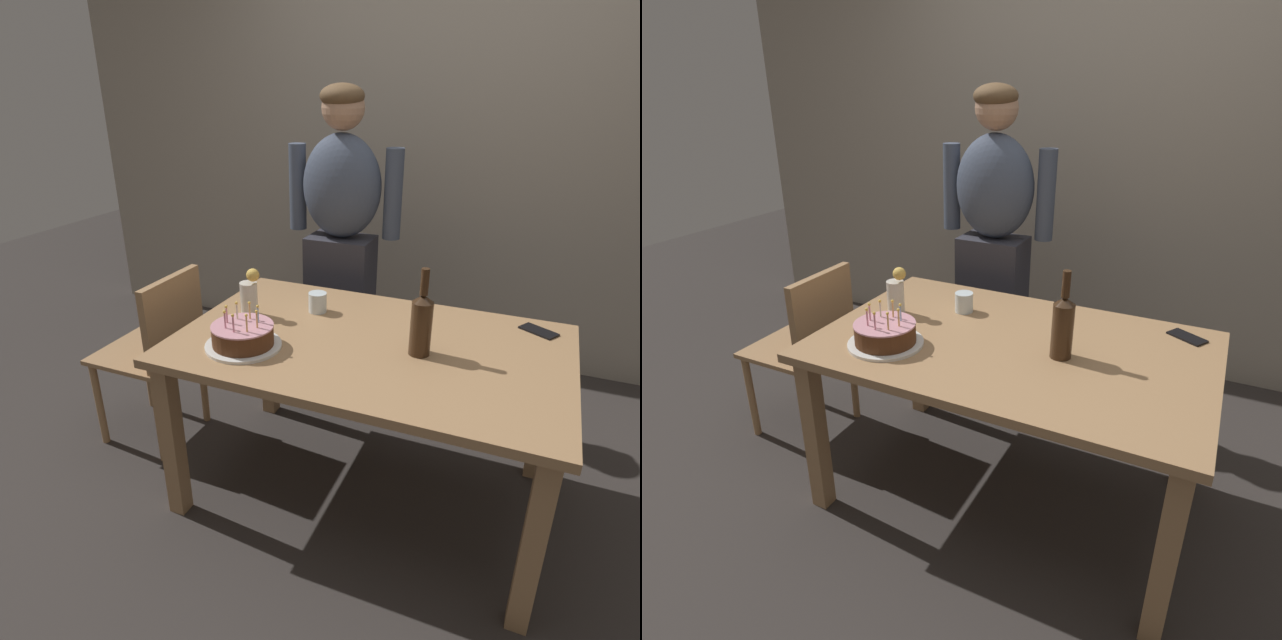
# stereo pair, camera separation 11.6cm
# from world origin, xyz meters

# --- Properties ---
(ground_plane) EXTENTS (10.00, 10.00, 0.00)m
(ground_plane) POSITION_xyz_m (0.00, 0.00, 0.00)
(ground_plane) COLOR #332D2B
(back_wall) EXTENTS (5.20, 0.10, 2.60)m
(back_wall) POSITION_xyz_m (0.00, 1.55, 1.30)
(back_wall) COLOR #9E9384
(back_wall) RESTS_ON ground_plane
(dining_table) EXTENTS (1.50, 0.96, 0.74)m
(dining_table) POSITION_xyz_m (0.00, 0.00, 0.64)
(dining_table) COLOR #A37A51
(dining_table) RESTS_ON ground_plane
(birthday_cake) EXTENTS (0.29, 0.29, 0.16)m
(birthday_cake) POSITION_xyz_m (-0.43, -0.23, 0.78)
(birthday_cake) COLOR white
(birthday_cake) RESTS_ON dining_table
(water_glass_near) EXTENTS (0.08, 0.08, 0.09)m
(water_glass_near) POSITION_xyz_m (-0.31, 0.19, 0.78)
(water_glass_near) COLOR silver
(water_glass_near) RESTS_ON dining_table
(wine_bottle) EXTENTS (0.08, 0.08, 0.33)m
(wine_bottle) POSITION_xyz_m (0.20, -0.02, 0.87)
(wine_bottle) COLOR #382314
(wine_bottle) RESTS_ON dining_table
(cell_phone) EXTENTS (0.16, 0.14, 0.01)m
(cell_phone) POSITION_xyz_m (0.60, 0.35, 0.74)
(cell_phone) COLOR black
(cell_phone) RESTS_ON dining_table
(flower_vase) EXTENTS (0.09, 0.07, 0.21)m
(flower_vase) POSITION_xyz_m (-0.56, 0.04, 0.84)
(flower_vase) COLOR silver
(flower_vase) RESTS_ON dining_table
(person_man_bearded) EXTENTS (0.61, 0.27, 1.66)m
(person_man_bearded) POSITION_xyz_m (-0.42, 0.76, 0.87)
(person_man_bearded) COLOR #33333D
(person_man_bearded) RESTS_ON ground_plane
(dining_chair) EXTENTS (0.42, 0.42, 0.87)m
(dining_chair) POSITION_xyz_m (-1.04, 0.00, 0.52)
(dining_chair) COLOR #A37A51
(dining_chair) RESTS_ON ground_plane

